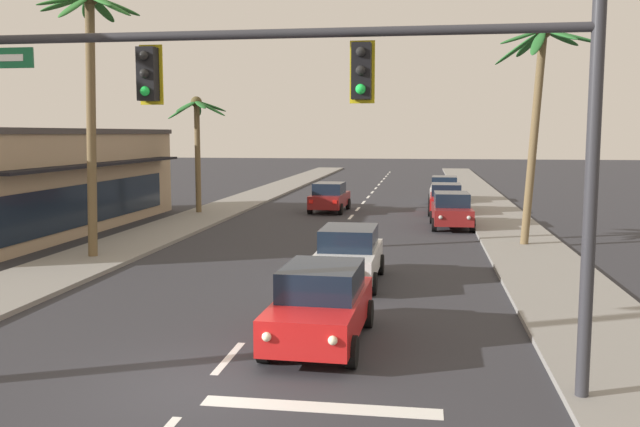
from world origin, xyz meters
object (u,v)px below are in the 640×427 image
object	(u,v)px
palm_left_second	(91,65)
palm_right_second	(539,83)
traffic_signal_mast	(369,106)
sedan_parked_mid_kerb	(446,199)
storefront_strip_left	(31,180)
palm_left_third	(197,126)
sedan_lead_at_stop_bar	(321,304)
sedan_parked_nearest_kerb	(452,210)
sedan_oncoming_far	(330,197)
sedan_parked_far_kerb	(444,189)
sedan_third_in_queue	(348,255)

from	to	relation	value
palm_left_second	palm_right_second	bearing A→B (deg)	17.55
traffic_signal_mast	palm_right_second	distance (m)	16.98
sedan_parked_mid_kerb	storefront_strip_left	distance (m)	21.48
palm_left_second	palm_left_third	bearing A→B (deg)	93.55
sedan_lead_at_stop_bar	palm_left_third	xyz separation A→B (m)	(-10.17, 22.08, 4.03)
sedan_parked_nearest_kerb	palm_right_second	world-z (taller)	palm_right_second
sedan_oncoming_far	sedan_parked_far_kerb	world-z (taller)	same
sedan_parked_mid_kerb	palm_right_second	size ratio (longest dim) A/B	0.52
sedan_parked_nearest_kerb	sedan_parked_mid_kerb	xyz separation A→B (m)	(-0.08, 5.76, 0.00)
sedan_third_in_queue	sedan_parked_far_kerb	bearing A→B (deg)	81.89
sedan_third_in_queue	palm_left_third	size ratio (longest dim) A/B	0.69
storefront_strip_left	sedan_parked_far_kerb	bearing A→B (deg)	40.89
palm_left_third	palm_right_second	size ratio (longest dim) A/B	0.75
traffic_signal_mast	sedan_parked_mid_kerb	size ratio (longest dim) A/B	2.57
palm_left_second	traffic_signal_mast	bearing A→B (deg)	-46.47
sedan_oncoming_far	palm_left_third	size ratio (longest dim) A/B	0.69
sedan_oncoming_far	palm_left_third	distance (m)	8.45
sedan_third_in_queue	palm_right_second	xyz separation A→B (m)	(6.53, 7.38, 5.54)
traffic_signal_mast	sedan_third_in_queue	world-z (taller)	traffic_signal_mast
sedan_oncoming_far	palm_right_second	bearing A→B (deg)	-49.14
sedan_lead_at_stop_bar	storefront_strip_left	xyz separation A→B (m)	(-15.58, 14.67, 1.50)
sedan_third_in_queue	sedan_parked_nearest_kerb	xyz separation A→B (m)	(3.56, 12.77, 0.00)
palm_left_second	storefront_strip_left	size ratio (longest dim) A/B	0.50
traffic_signal_mast	storefront_strip_left	bearing A→B (deg)	134.09
sedan_parked_far_kerb	palm_right_second	distance (m)	18.87
traffic_signal_mast	palm_left_second	distance (m)	15.40
sedan_third_in_queue	palm_left_third	xyz separation A→B (m)	(-10.11, 16.04, 4.03)
sedan_third_in_queue	sedan_oncoming_far	xyz separation A→B (m)	(-3.10, 18.51, 0.00)
sedan_oncoming_far	traffic_signal_mast	bearing A→B (deg)	-80.87
sedan_third_in_queue	sedan_oncoming_far	distance (m)	18.77
sedan_lead_at_stop_bar	sedan_parked_far_kerb	bearing A→B (deg)	83.55
sedan_parked_mid_kerb	storefront_strip_left	xyz separation A→B (m)	(-19.00, -9.90, 1.50)
sedan_lead_at_stop_bar	sedan_oncoming_far	world-z (taller)	same
traffic_signal_mast	sedan_parked_far_kerb	world-z (taller)	traffic_signal_mast
sedan_third_in_queue	sedan_parked_mid_kerb	distance (m)	18.85
traffic_signal_mast	sedan_lead_at_stop_bar	size ratio (longest dim) A/B	2.56
sedan_third_in_queue	palm_right_second	world-z (taller)	palm_right_second
sedan_lead_at_stop_bar	storefront_strip_left	world-z (taller)	storefront_strip_left
traffic_signal_mast	sedan_parked_nearest_kerb	distance (m)	21.97
sedan_oncoming_far	palm_right_second	size ratio (longest dim) A/B	0.52
sedan_parked_mid_kerb	palm_left_second	xyz separation A→B (m)	(-12.74, -16.14, 5.97)
sedan_third_in_queue	storefront_strip_left	bearing A→B (deg)	150.92
palm_right_second	sedan_parked_far_kerb	bearing A→B (deg)	99.38
sedan_parked_nearest_kerb	sedan_parked_far_kerb	distance (m)	12.40
sedan_oncoming_far	palm_left_second	bearing A→B (deg)	-110.90
traffic_signal_mast	sedan_parked_nearest_kerb	bearing A→B (deg)	83.90
traffic_signal_mast	sedan_parked_nearest_kerb	xyz separation A→B (m)	(2.29, 21.47, -4.10)
sedan_lead_at_stop_bar	palm_left_second	world-z (taller)	palm_left_second
sedan_third_in_queue	palm_right_second	size ratio (longest dim) A/B	0.51
storefront_strip_left	sedan_parked_mid_kerb	bearing A→B (deg)	27.52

